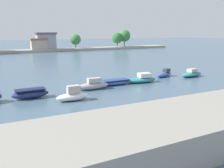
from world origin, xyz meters
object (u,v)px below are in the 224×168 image
moored_boat_3 (93,85)px  moored_boat_2 (73,95)px  moored_boat_4 (116,82)px  moored_boat_5 (141,79)px  moored_boat_6 (164,74)px  moored_boat_7 (192,74)px  moored_boat_1 (30,94)px

moored_boat_3 → moored_boat_2: bearing=-136.2°
moored_boat_4 → moored_boat_2: bearing=-148.3°
moored_boat_2 → moored_boat_5: 13.67m
moored_boat_5 → moored_boat_2: bearing=-151.8°
moored_boat_5 → moored_boat_6: bearing=25.8°
moored_boat_2 → moored_boat_3: (4.20, 4.02, -0.02)m
moored_boat_4 → moored_boat_6: size_ratio=1.14×
moored_boat_2 → moored_boat_7: (23.56, 4.83, -0.10)m
moored_boat_4 → moored_boat_7: moored_boat_7 is taller
moored_boat_3 → moored_boat_7: (19.35, 0.81, -0.08)m
moored_boat_3 → moored_boat_5: (8.57, 0.83, -0.06)m
moored_boat_1 → moored_boat_2: 5.44m
moored_boat_1 → moored_boat_2: moored_boat_2 is taller
moored_boat_1 → moored_boat_7: bearing=2.5°
moored_boat_1 → moored_boat_3: moored_boat_3 is taller
moored_boat_6 → moored_boat_7: size_ratio=0.90×
moored_boat_4 → moored_boat_7: (15.16, -0.33, 0.13)m
moored_boat_5 → moored_boat_1: bearing=-167.4°
moored_boat_1 → moored_boat_3: (8.54, 0.74, 0.05)m
moored_boat_1 → moored_boat_5: size_ratio=0.78×
moored_boat_2 → moored_boat_5: size_ratio=0.69×
moored_boat_1 → moored_boat_6: bearing=8.3°
moored_boat_2 → moored_boat_6: bearing=20.8°
moored_boat_3 → moored_boat_6: (15.00, 2.98, -0.11)m
moored_boat_4 → moored_boat_7: size_ratio=1.03×
moored_boat_2 → moored_boat_7: 24.05m
moored_boat_2 → moored_boat_7: size_ratio=0.77×
moored_boat_4 → moored_boat_5: (4.38, -0.31, 0.15)m
moored_boat_3 → moored_boat_6: moored_boat_3 is taller
moored_boat_1 → moored_boat_4: (12.73, 1.88, -0.16)m
moored_boat_2 → moored_boat_4: moored_boat_2 is taller
moored_boat_1 → moored_boat_7: 27.93m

